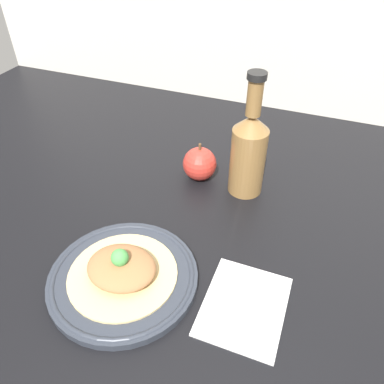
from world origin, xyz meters
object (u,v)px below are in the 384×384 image
plate (123,277)px  cider_bottle (249,151)px  apple (200,164)px  plated_food (122,269)px

plate → cider_bottle: bearing=68.1°
apple → cider_bottle: bearing=-2.1°
plated_food → apple: apple is taller
plated_food → cider_bottle: size_ratio=0.69×
plated_food → plate: bearing=-63.4°
plate → cider_bottle: size_ratio=0.95×
cider_bottle → plate: bearing=-111.9°
plated_food → apple: bearing=86.6°
plate → plated_food: (-0.00, 0.00, 2.06)cm
plate → apple: (1.82, 30.58, 2.78)cm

